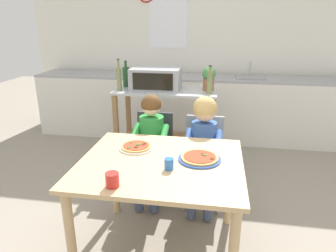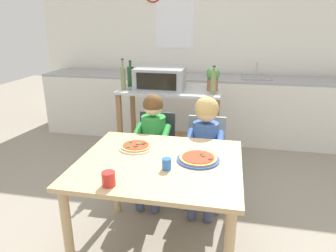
# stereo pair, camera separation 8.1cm
# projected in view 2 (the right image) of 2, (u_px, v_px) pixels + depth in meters

# --- Properties ---
(ground_plane) EXTENTS (11.21, 11.21, 0.00)m
(ground_plane) POSITION_uv_depth(u_px,v_px,m) (183.00, 179.00, 3.36)
(ground_plane) COLOR gray
(back_wall_tiled) EXTENTS (5.01, 0.14, 2.70)m
(back_wall_tiled) POSITION_uv_depth(u_px,v_px,m) (202.00, 41.00, 4.53)
(back_wall_tiled) COLOR white
(back_wall_tiled) RESTS_ON ground
(kitchen_counter) EXTENTS (4.51, 0.60, 1.10)m
(kitchen_counter) POSITION_uv_depth(u_px,v_px,m) (197.00, 107.00, 4.44)
(kitchen_counter) COLOR silver
(kitchen_counter) RESTS_ON ground
(kitchen_island_cart) EXTENTS (1.13, 0.56, 0.92)m
(kitchen_island_cart) POSITION_uv_depth(u_px,v_px,m) (170.00, 115.00, 3.50)
(kitchen_island_cart) COLOR #B7BABF
(kitchen_island_cart) RESTS_ON ground
(toaster_oven) EXTENTS (0.54, 0.38, 0.23)m
(toaster_oven) POSITION_uv_depth(u_px,v_px,m) (160.00, 78.00, 3.39)
(toaster_oven) COLOR #999BA0
(toaster_oven) RESTS_ON kitchen_island_cart
(bottle_slim_sauce) EXTENTS (0.06, 0.06, 0.29)m
(bottle_slim_sauce) POSITION_uv_depth(u_px,v_px,m) (213.00, 82.00, 3.15)
(bottle_slim_sauce) COLOR olive
(bottle_slim_sauce) RESTS_ON kitchen_island_cart
(bottle_dark_olive_oil) EXTENTS (0.05, 0.05, 0.34)m
(bottle_dark_olive_oil) POSITION_uv_depth(u_px,v_px,m) (123.00, 77.00, 3.33)
(bottle_dark_olive_oil) COLOR olive
(bottle_dark_olive_oil) RESTS_ON kitchen_island_cart
(bottle_squat_spirits) EXTENTS (0.08, 0.08, 0.29)m
(bottle_squat_spirits) POSITION_uv_depth(u_px,v_px,m) (131.00, 76.00, 3.53)
(bottle_squat_spirits) COLOR #1E4723
(bottle_squat_spirits) RESTS_ON kitchen_island_cart
(potted_herb_plant) EXTENTS (0.14, 0.14, 0.25)m
(potted_herb_plant) POSITION_uv_depth(u_px,v_px,m) (213.00, 78.00, 3.30)
(potted_herb_plant) COLOR #9E5B3D
(potted_herb_plant) RESTS_ON kitchen_island_cart
(dining_table) EXTENTS (1.10, 0.95, 0.74)m
(dining_table) POSITION_uv_depth(u_px,v_px,m) (159.00, 175.00, 2.11)
(dining_table) COLOR tan
(dining_table) RESTS_ON ground
(dining_chair_left) EXTENTS (0.36, 0.36, 0.81)m
(dining_chair_left) POSITION_uv_depth(u_px,v_px,m) (155.00, 149.00, 2.93)
(dining_chair_left) COLOR #333338
(dining_chair_left) RESTS_ON ground
(dining_chair_right) EXTENTS (0.36, 0.36, 0.81)m
(dining_chair_right) POSITION_uv_depth(u_px,v_px,m) (205.00, 155.00, 2.80)
(dining_chair_right) COLOR gray
(dining_chair_right) RESTS_ON ground
(child_in_green_shirt) EXTENTS (0.32, 0.42, 1.01)m
(child_in_green_shirt) POSITION_uv_depth(u_px,v_px,m) (152.00, 137.00, 2.76)
(child_in_green_shirt) COLOR #424C6B
(child_in_green_shirt) RESTS_ON ground
(child_in_blue_striped_shirt) EXTENTS (0.32, 0.42, 1.02)m
(child_in_blue_striped_shirt) POSITION_uv_depth(u_px,v_px,m) (205.00, 139.00, 2.63)
(child_in_blue_striped_shirt) COLOR #424C6B
(child_in_blue_striped_shirt) RESTS_ON ground
(pizza_plate_white) EXTENTS (0.25, 0.25, 0.03)m
(pizza_plate_white) POSITION_uv_depth(u_px,v_px,m) (136.00, 146.00, 2.28)
(pizza_plate_white) COLOR white
(pizza_plate_white) RESTS_ON dining_table
(pizza_plate_blue_rimmed) EXTENTS (0.29, 0.29, 0.03)m
(pizza_plate_blue_rimmed) POSITION_uv_depth(u_px,v_px,m) (198.00, 159.00, 2.08)
(pizza_plate_blue_rimmed) COLOR #3356B7
(pizza_plate_blue_rimmed) RESTS_ON dining_table
(drinking_cup_red) EXTENTS (0.08, 0.08, 0.09)m
(drinking_cup_red) POSITION_uv_depth(u_px,v_px,m) (109.00, 179.00, 1.76)
(drinking_cup_red) COLOR red
(drinking_cup_red) RESTS_ON dining_table
(drinking_cup_blue) EXTENTS (0.06, 0.06, 0.08)m
(drinking_cup_blue) POSITION_uv_depth(u_px,v_px,m) (167.00, 164.00, 1.95)
(drinking_cup_blue) COLOR blue
(drinking_cup_blue) RESTS_ON dining_table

